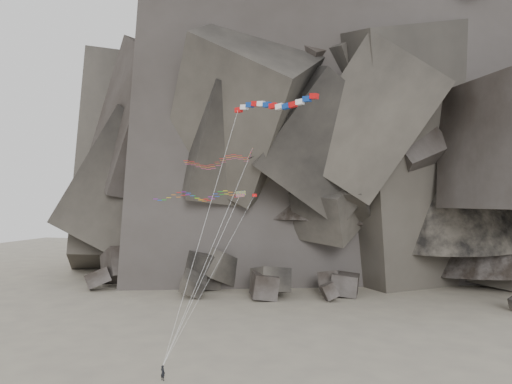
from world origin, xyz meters
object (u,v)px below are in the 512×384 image
(delta_kite, at_px, (213,162))
(parafoil_kite, at_px, (193,196))
(kite_flyer, at_px, (163,372))
(banner_kite, at_px, (273,105))
(pennant_kite, at_px, (236,230))

(delta_kite, height_order, parafoil_kite, delta_kite)
(kite_flyer, height_order, delta_kite, delta_kite)
(banner_kite, xyz_separation_m, pennant_kite, (-4.73, 1.29, -13.75))
(banner_kite, bearing_deg, pennant_kite, -172.57)
(pennant_kite, bearing_deg, delta_kite, 121.48)
(parafoil_kite, distance_m, pennant_kite, 8.52)
(banner_kite, relative_size, parafoil_kite, 1.56)
(delta_kite, distance_m, pennant_kite, 11.09)
(banner_kite, bearing_deg, kite_flyer, -122.59)
(banner_kite, height_order, parafoil_kite, banner_kite)
(delta_kite, relative_size, pennant_kite, 1.34)
(parafoil_kite, xyz_separation_m, pennant_kite, (6.75, -3.49, -3.85))
(kite_flyer, relative_size, banner_kite, 0.06)
(kite_flyer, distance_m, banner_kite, 30.16)
(kite_flyer, xyz_separation_m, pennant_kite, (5.08, 8.08, 13.95))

